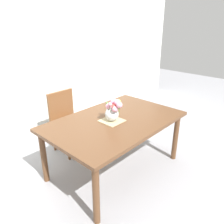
{
  "coord_description": "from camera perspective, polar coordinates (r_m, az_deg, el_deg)",
  "views": [
    {
      "loc": [
        -1.86,
        -1.69,
        1.87
      ],
      "look_at": [
        -0.05,
        -0.0,
        0.84
      ],
      "focal_mm": 36.21,
      "sensor_mm": 36.0,
      "label": 1
    }
  ],
  "objects": [
    {
      "name": "dining_table",
      "position": [
        2.8,
        0.72,
        -3.38
      ],
      "size": [
        1.67,
        1.07,
        0.72
      ],
      "color": "brown",
      "rests_on": "ground_plane"
    },
    {
      "name": "back_wall",
      "position": [
        3.81,
        -17.89,
        14.52
      ],
      "size": [
        7.0,
        0.1,
        2.8
      ],
      "primitive_type": "cube",
      "color": "silver",
      "rests_on": "ground_plane"
    },
    {
      "name": "flower_vase",
      "position": [
        2.66,
        0.23,
        0.29
      ],
      "size": [
        0.24,
        0.3,
        0.29
      ],
      "color": "silver",
      "rests_on": "placemat"
    },
    {
      "name": "ground_plane",
      "position": [
        3.14,
        0.66,
        -14.01
      ],
      "size": [
        12.0,
        12.0,
        0.0
      ],
      "primitive_type": "plane",
      "color": "#939399"
    },
    {
      "name": "chair_far",
      "position": [
        3.39,
        -11.49,
        -1.33
      ],
      "size": [
        0.42,
        0.42,
        0.9
      ],
      "rotation": [
        0.0,
        0.0,
        3.14
      ],
      "color": "brown",
      "rests_on": "ground_plane"
    },
    {
      "name": "placemat",
      "position": [
        2.73,
        0.0,
        -2.25
      ],
      "size": [
        0.25,
        0.25,
        0.01
      ],
      "primitive_type": "cube",
      "color": "tan",
      "rests_on": "dining_table"
    }
  ]
}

